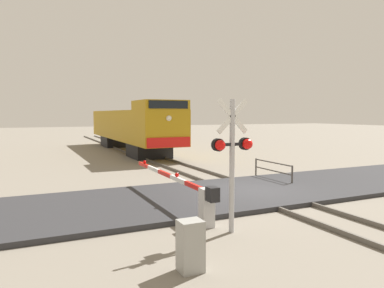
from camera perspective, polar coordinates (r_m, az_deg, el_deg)
ground_plane at (r=14.99m, az=9.35°, el=-7.66°), size 160.00×160.00×0.00m
rail_track_left at (r=14.59m, az=7.00°, el=-7.67°), size 0.08×80.00×0.15m
rail_track_right at (r=15.38m, az=11.58°, el=-7.09°), size 0.08×80.00×0.15m
road_surface at (r=14.97m, az=9.35°, el=-7.35°), size 36.00×5.33×0.17m
locomotive at (r=31.18m, az=-9.53°, el=2.74°), size 3.07×18.30×4.10m
crossing_signal at (r=9.71m, az=6.39°, el=-1.20°), size 1.18×0.33×3.63m
crossing_gate at (r=11.33m, az=-0.22°, el=-7.62°), size 0.36×7.03×1.23m
utility_cabinet at (r=7.66m, az=-0.24°, el=-15.75°), size 0.49×0.43×1.06m
guard_railing at (r=17.60m, az=12.60°, el=-3.79°), size 0.08×2.82×0.95m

